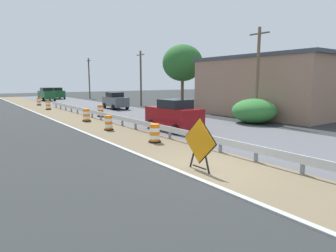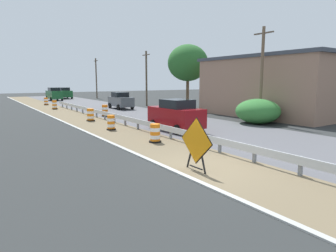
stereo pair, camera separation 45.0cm
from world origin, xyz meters
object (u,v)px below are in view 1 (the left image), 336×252
object	(u,v)px
car_lead_far_lane	(47,94)
utility_pole_mid	(141,78)
car_lead_near_lane	(174,115)
car_trailing_near_lane	(57,93)
warning_sign_diamond	(200,142)
traffic_barrel_mid	(86,116)
traffic_barrel_farthest	(39,102)
traffic_barrel_nearest	(155,134)
traffic_barrel_farther	(48,106)
utility_pole_far	(89,78)
car_mid_far_lane	(115,101)
traffic_barrel_far	(101,111)
traffic_barrel_close	(109,124)
utility_pole_near	(258,74)

from	to	relation	value
car_lead_far_lane	utility_pole_mid	size ratio (longest dim) A/B	0.59
car_lead_near_lane	car_trailing_near_lane	bearing A→B (deg)	-6.69
warning_sign_diamond	car_lead_near_lane	xyz separation A→B (m)	(4.51, 7.64, -0.01)
traffic_barrel_mid	car_trailing_near_lane	world-z (taller)	car_trailing_near_lane
traffic_barrel_farthest	warning_sign_diamond	bearing A→B (deg)	-92.87
traffic_barrel_nearest	traffic_barrel_farther	distance (m)	22.63
warning_sign_diamond	utility_pole_mid	bearing A→B (deg)	-116.95
traffic_barrel_farthest	utility_pole_far	distance (m)	16.31
car_trailing_near_lane	car_lead_far_lane	bearing A→B (deg)	-32.63
car_mid_far_lane	car_lead_near_lane	bearing A→B (deg)	-10.19
traffic_barrel_far	car_trailing_near_lane	world-z (taller)	car_trailing_near_lane
traffic_barrel_mid	utility_pole_mid	distance (m)	15.59
traffic_barrel_nearest	traffic_barrel_far	bearing A→B (deg)	80.19
traffic_barrel_nearest	car_lead_far_lane	distance (m)	39.13
traffic_barrel_farther	car_trailing_near_lane	size ratio (longest dim) A/B	0.21
traffic_barrel_mid	car_lead_far_lane	bearing A→B (deg)	82.85
traffic_barrel_farther	car_lead_far_lane	size ratio (longest dim) A/B	0.24
traffic_barrel_mid	traffic_barrel_farther	xyz separation A→B (m)	(-0.07, 12.31, -0.01)
traffic_barrel_close	car_trailing_near_lane	bearing A→B (deg)	79.89
traffic_barrel_far	traffic_barrel_farther	world-z (taller)	traffic_barrel_far
traffic_barrel_nearest	utility_pole_near	bearing A→B (deg)	9.61
warning_sign_diamond	traffic_barrel_nearest	xyz separation A→B (m)	(1.39, 5.20, -0.61)
traffic_barrel_close	car_trailing_near_lane	size ratio (longest dim) A/B	0.21
traffic_barrel_farthest	car_lead_near_lane	world-z (taller)	car_lead_near_lane
traffic_barrel_nearest	utility_pole_mid	bearing A→B (deg)	61.38
traffic_barrel_farther	utility_pole_far	distance (m)	21.97
traffic_barrel_farthest	traffic_barrel_nearest	bearing A→B (deg)	-90.69
traffic_barrel_close	traffic_barrel_farthest	bearing A→B (deg)	88.27
traffic_barrel_farther	traffic_barrel_close	bearing A→B (deg)	-90.90
warning_sign_diamond	utility_pole_near	xyz separation A→B (m)	(12.39, 7.06, 2.82)
utility_pole_near	traffic_barrel_farthest	bearing A→B (deg)	110.93
traffic_barrel_close	utility_pole_mid	size ratio (longest dim) A/B	0.14
traffic_barrel_far	car_lead_far_lane	bearing A→B (deg)	87.01
traffic_barrel_farthest	car_trailing_near_lane	world-z (taller)	car_trailing_near_lane
utility_pole_far	car_mid_far_lane	bearing A→B (deg)	-103.25
traffic_barrel_nearest	traffic_barrel_farther	xyz separation A→B (m)	(-0.11, 22.63, -0.00)
traffic_barrel_close	utility_pole_mid	bearing A→B (deg)	53.05
traffic_barrel_farthest	car_lead_near_lane	xyz separation A→B (m)	(2.76, -27.22, 0.60)
car_lead_near_lane	car_lead_far_lane	size ratio (longest dim) A/B	0.99
car_trailing_near_lane	traffic_barrel_close	bearing A→B (deg)	-9.65
car_lead_far_lane	car_mid_far_lane	world-z (taller)	car_lead_far_lane
traffic_barrel_nearest	utility_pole_mid	world-z (taller)	utility_pole_mid
traffic_barrel_farther	car_lead_near_lane	bearing A→B (deg)	-80.91
traffic_barrel_close	traffic_barrel_mid	bearing A→B (deg)	86.14
traffic_barrel_farthest	utility_pole_mid	size ratio (longest dim) A/B	0.14
traffic_barrel_farther	traffic_barrel_farthest	xyz separation A→B (m)	(0.47, 7.04, 0.00)
traffic_barrel_close	car_trailing_near_lane	xyz separation A→B (m)	(6.81, 38.22, 0.59)
warning_sign_diamond	utility_pole_near	world-z (taller)	utility_pole_near
utility_pole_near	utility_pole_far	world-z (taller)	utility_pole_far
traffic_barrel_far	utility_pole_mid	distance (m)	12.44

